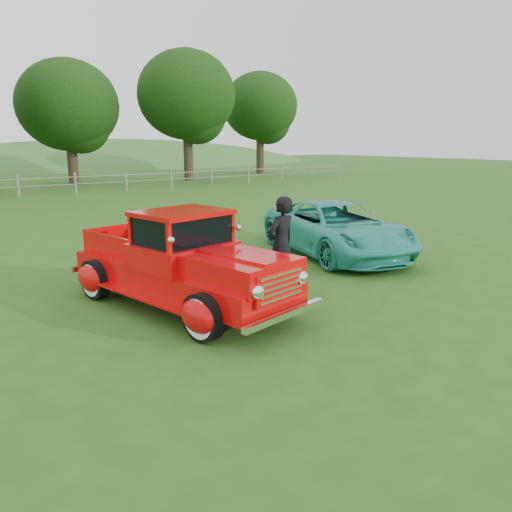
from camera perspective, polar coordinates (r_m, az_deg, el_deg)
ground at (r=9.34m, az=2.32°, el=-5.52°), size 140.00×140.00×0.00m
fence_line at (r=29.53m, az=-25.55°, el=7.24°), size 48.00×0.12×1.20m
tree_near_east at (r=37.49m, az=-20.69°, el=15.79°), size 6.80×6.80×8.33m
tree_mid_east at (r=38.78m, az=-7.96°, el=17.74°), size 7.20×7.20×9.44m
tree_far_east at (r=46.14m, az=0.48°, el=16.71°), size 6.60×6.60×8.86m
red_pickup at (r=9.10m, az=-8.52°, el=-0.94°), size 2.93×5.23×1.78m
teal_sedan at (r=13.33m, az=9.21°, el=3.09°), size 3.50×5.46×1.40m
man at (r=9.97m, az=2.89°, el=1.37°), size 0.77×0.58×1.91m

